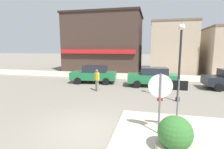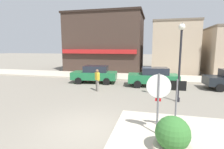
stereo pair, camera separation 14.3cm
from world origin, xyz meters
name	(u,v)px [view 2 (the right image)]	position (x,y,z in m)	size (l,w,h in m)	color
ground_plane	(87,130)	(0.00, 0.00, 0.00)	(160.00, 160.00, 0.00)	gray
sidewalk_corner	(211,148)	(4.28, -0.38, 0.07)	(6.40, 4.80, 0.15)	#B7AD99
kerb_far	(130,77)	(0.00, 12.40, 0.07)	(80.00, 4.00, 0.15)	#B7AD99
stop_sign	(158,96)	(2.65, 0.02, 1.52)	(0.82, 0.07, 2.30)	slate
one_way_sign	(176,101)	(3.26, 0.20, 1.33)	(0.60, 0.06, 2.10)	slate
planter	(172,138)	(3.06, -1.00, 0.56)	(1.10, 1.10, 1.23)	#ADA38E
lamp_post	(180,51)	(3.90, 4.63, 2.96)	(0.36, 0.36, 4.54)	black
parked_car_nearest	(95,74)	(-2.73, 8.82, 0.81)	(4.17, 2.22, 1.56)	#1E6B3D
parked_car_second	(153,77)	(2.44, 8.55, 0.81)	(4.15, 2.18, 1.56)	#1E6B3D
pedestrian_crossing_near	(97,80)	(-1.51, 5.88, 0.87)	(0.44, 0.46, 1.61)	gray
building_corner_shop	(107,43)	(-4.17, 18.12, 3.83)	(10.09, 7.93, 7.65)	#3D2D26
building_storefront_left_near	(173,48)	(4.81, 18.57, 3.18)	(5.37, 7.13, 6.35)	tan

